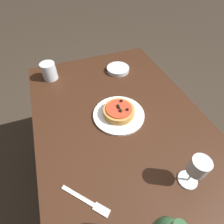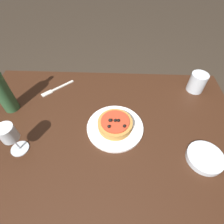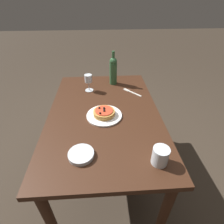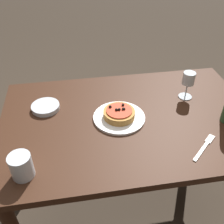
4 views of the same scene
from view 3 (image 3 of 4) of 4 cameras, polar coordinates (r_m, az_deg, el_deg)
name	(u,v)px [view 3 (image 3 of 4)]	position (r m, az deg, el deg)	size (l,w,h in m)	color
ground_plane	(106,172)	(1.84, -1.96, -18.99)	(14.00, 14.00, 0.00)	#382D23
dining_table	(104,122)	(1.37, -2.51, -3.24)	(1.27, 0.81, 0.74)	#381E11
dinner_plate	(105,115)	(1.26, -2.46, -1.10)	(0.25, 0.25, 0.01)	white
pizza	(104,112)	(1.24, -2.50, -0.16)	(0.15, 0.15, 0.05)	#BC843D
wine_glass	(88,80)	(1.55, -7.72, 10.44)	(0.07, 0.07, 0.15)	silver
wine_bottle	(113,70)	(1.65, 0.40, 13.50)	(0.07, 0.07, 0.31)	#2D5633
water_cup	(160,156)	(0.96, 15.48, -13.65)	(0.09, 0.09, 0.10)	silver
side_bowl	(81,154)	(1.00, -10.05, -13.50)	(0.14, 0.14, 0.02)	silver
fork	(131,92)	(1.56, 6.24, 6.53)	(0.16, 0.14, 0.00)	beige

